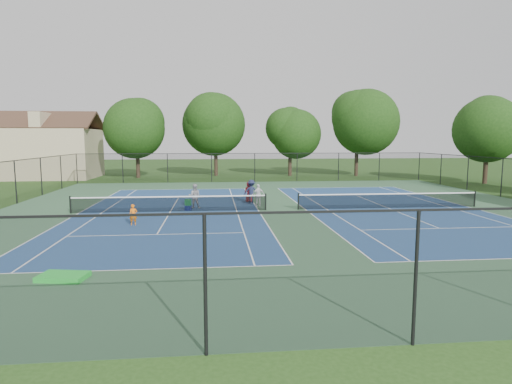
{
  "coord_description": "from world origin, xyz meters",
  "views": [
    {
      "loc": [
        -4.3,
        -26.5,
        4.49
      ],
      "look_at": [
        -1.76,
        -1.0,
        1.3
      ],
      "focal_mm": 30.0,
      "sensor_mm": 36.0,
      "label": 1
    }
  ],
  "objects": [
    {
      "name": "tree_back_a",
      "position": [
        -13.0,
        24.0,
        6.04
      ],
      "size": [
        6.8,
        6.8,
        9.15
      ],
      "color": "#2D2116",
      "rests_on": "ground"
    },
    {
      "name": "bystander_a",
      "position": [
        -1.33,
        1.69,
        0.75
      ],
      "size": [
        0.92,
        0.51,
        1.49
      ],
      "primitive_type": "imported",
      "rotation": [
        0.0,
        0.0,
        3.32
      ],
      "color": "silver",
      "rests_on": "ground"
    },
    {
      "name": "perimeter_fence",
      "position": [
        0.0,
        0.0,
        1.6
      ],
      "size": [
        36.08,
        36.08,
        3.02
      ],
      "color": "black",
      "rests_on": "ground"
    },
    {
      "name": "tree_back_d",
      "position": [
        13.0,
        24.0,
        6.82
      ],
      "size": [
        7.8,
        7.8,
        10.37
      ],
      "color": "#2D2116",
      "rests_on": "ground"
    },
    {
      "name": "tree_back_b",
      "position": [
        -4.0,
        26.0,
        6.6
      ],
      "size": [
        7.6,
        7.6,
        10.03
      ],
      "color": "#2D2116",
      "rests_on": "ground"
    },
    {
      "name": "tennis_court_left",
      "position": [
        -7.0,
        0.0,
        0.1
      ],
      "size": [
        12.0,
        23.83,
        1.07
      ],
      "color": "navy",
      "rests_on": "ground"
    },
    {
      "name": "ground",
      "position": [
        0.0,
        0.0,
        0.0
      ],
      "size": [
        140.0,
        140.0,
        0.0
      ],
      "primitive_type": "plane",
      "color": "#234716",
      "rests_on": "ground"
    },
    {
      "name": "green_tarp",
      "position": [
        -9.17,
        -12.66,
        0.09
      ],
      "size": [
        1.62,
        1.15,
        0.16
      ],
      "primitive_type": "cube",
      "rotation": [
        0.0,
        0.0,
        -0.18
      ],
      "color": "green",
      "rests_on": "ground"
    },
    {
      "name": "instructor",
      "position": [
        -5.56,
        1.31,
        0.8
      ],
      "size": [
        0.82,
        0.66,
        1.59
      ],
      "primitive_type": "imported",
      "rotation": [
        0.0,
        0.0,
        3.06
      ],
      "color": "#9D9C9F",
      "rests_on": "ground"
    },
    {
      "name": "court_pad",
      "position": [
        0.0,
        0.0,
        0.0
      ],
      "size": [
        36.0,
        36.0,
        0.01
      ],
      "primitive_type": "cube",
      "color": "#2E5234",
      "rests_on": "ground"
    },
    {
      "name": "ball_hopper",
      "position": [
        -5.94,
        0.46,
        0.52
      ],
      "size": [
        0.41,
        0.38,
        0.4
      ],
      "primitive_type": "cube",
      "rotation": [
        0.0,
        0.0,
        -0.35
      ],
      "color": "green",
      "rests_on": "ball_crate"
    },
    {
      "name": "tree_side_e",
      "position": [
        23.0,
        14.0,
        5.81
      ],
      "size": [
        6.6,
        6.6,
        8.87
      ],
      "color": "#2D2116",
      "rests_on": "ground"
    },
    {
      "name": "bystander_b",
      "position": [
        -1.67,
        3.2,
        0.82
      ],
      "size": [
        1.15,
        0.78,
        1.64
      ],
      "primitive_type": "imported",
      "rotation": [
        0.0,
        0.0,
        2.98
      ],
      "color": "#1A203A",
      "rests_on": "ground"
    },
    {
      "name": "child_player",
      "position": [
        -8.51,
        -3.98,
        0.55
      ],
      "size": [
        0.44,
        0.33,
        1.11
      ],
      "primitive_type": "imported",
      "rotation": [
        0.0,
        0.0,
        0.16
      ],
      "color": "orange",
      "rests_on": "ground"
    },
    {
      "name": "tennis_court_right",
      "position": [
        7.0,
        0.0,
        0.1
      ],
      "size": [
        12.0,
        23.83,
        1.07
      ],
      "color": "navy",
      "rests_on": "ground"
    },
    {
      "name": "tree_back_c",
      "position": [
        5.0,
        25.0,
        5.48
      ],
      "size": [
        6.0,
        6.0,
        8.4
      ],
      "color": "#2D2116",
      "rests_on": "ground"
    },
    {
      "name": "clapboard_house",
      "position": [
        -23.0,
        25.0,
        3.09
      ],
      "size": [
        10.8,
        8.1,
        7.65
      ],
      "color": "tan",
      "rests_on": "ground"
    },
    {
      "name": "ball_crate",
      "position": [
        -5.94,
        0.46,
        0.16
      ],
      "size": [
        0.42,
        0.38,
        0.32
      ],
      "primitive_type": "cube",
      "rotation": [
        0.0,
        0.0,
        -0.26
      ],
      "color": "#152C96",
      "rests_on": "ground"
    },
    {
      "name": "bystander_c",
      "position": [
        -1.79,
        3.73,
        0.74
      ],
      "size": [
        0.82,
        0.63,
        1.48
      ],
      "primitive_type": "imported",
      "rotation": [
        0.0,
        0.0,
        3.38
      ],
      "color": "maroon",
      "rests_on": "ground"
    }
  ]
}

